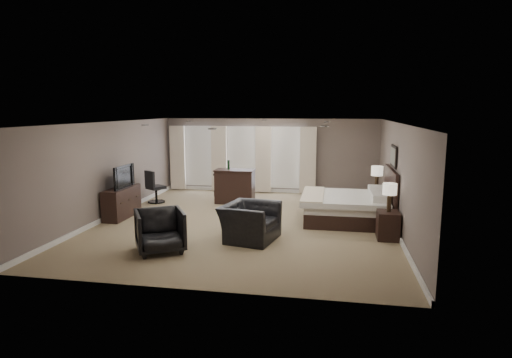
% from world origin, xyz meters
% --- Properties ---
extents(room, '(7.60, 8.60, 2.64)m').
position_xyz_m(room, '(0.00, 0.00, 1.30)').
color(room, '#867455').
rests_on(room, ground).
extents(window_bay, '(5.25, 0.20, 2.30)m').
position_xyz_m(window_bay, '(-1.00, 4.11, 1.20)').
color(window_bay, silver).
rests_on(window_bay, room).
extents(bed, '(2.23, 2.13, 1.42)m').
position_xyz_m(bed, '(2.58, 0.66, 0.71)').
color(bed, silver).
rests_on(bed, ground).
extents(nightstand_near, '(0.48, 0.59, 0.64)m').
position_xyz_m(nightstand_near, '(3.47, -0.79, 0.32)').
color(nightstand_near, black).
rests_on(nightstand_near, ground).
extents(nightstand_far, '(0.45, 0.55, 0.60)m').
position_xyz_m(nightstand_far, '(3.47, 2.11, 0.30)').
color(nightstand_far, black).
rests_on(nightstand_far, ground).
extents(lamp_near, '(0.32, 0.32, 0.65)m').
position_xyz_m(lamp_near, '(3.47, -0.79, 0.96)').
color(lamp_near, beige).
rests_on(lamp_near, nightstand_near).
extents(lamp_far, '(0.34, 0.34, 0.70)m').
position_xyz_m(lamp_far, '(3.47, 2.11, 0.95)').
color(lamp_far, beige).
rests_on(lamp_far, nightstand_far).
extents(wall_art, '(0.04, 0.96, 0.56)m').
position_xyz_m(wall_art, '(3.70, 0.66, 1.75)').
color(wall_art, slate).
rests_on(wall_art, room).
extents(dresser, '(0.46, 1.42, 0.82)m').
position_xyz_m(dresser, '(-3.45, -0.03, 0.41)').
color(dresser, black).
rests_on(dresser, ground).
extents(tv, '(0.61, 1.07, 0.14)m').
position_xyz_m(tv, '(-3.45, -0.03, 0.89)').
color(tv, black).
rests_on(tv, dresser).
extents(armchair_near, '(1.07, 1.41, 1.11)m').
position_xyz_m(armchair_near, '(0.39, -1.40, 0.55)').
color(armchair_near, black).
rests_on(armchair_near, ground).
extents(armchair_far, '(1.26, 1.24, 0.97)m').
position_xyz_m(armchair_far, '(-1.29, -2.53, 0.49)').
color(armchair_far, black).
rests_on(armchair_far, ground).
extents(bar_counter, '(1.23, 0.64, 1.07)m').
position_xyz_m(bar_counter, '(-0.81, 2.26, 0.54)').
color(bar_counter, black).
rests_on(bar_counter, ground).
extents(bar_stool_left, '(0.48, 0.48, 0.77)m').
position_xyz_m(bar_stool_left, '(-1.62, 3.25, 0.39)').
color(bar_stool_left, black).
rests_on(bar_stool_left, ground).
extents(bar_stool_right, '(0.50, 0.50, 0.85)m').
position_xyz_m(bar_stool_right, '(-1.03, 2.57, 0.42)').
color(bar_stool_right, black).
rests_on(bar_stool_right, ground).
extents(desk_chair, '(0.73, 0.73, 1.04)m').
position_xyz_m(desk_chair, '(-3.27, 1.87, 0.52)').
color(desk_chair, black).
rests_on(desk_chair, ground).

